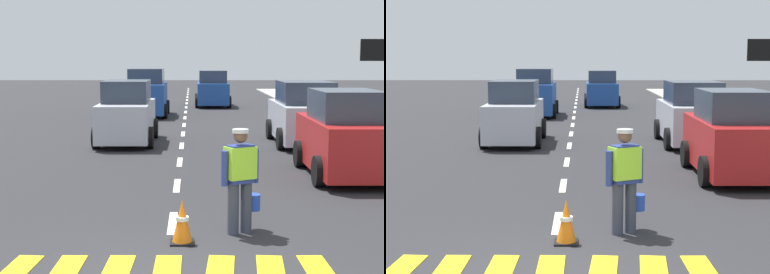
{
  "view_description": "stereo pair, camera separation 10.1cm",
  "coord_description": "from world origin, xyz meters",
  "views": [
    {
      "loc": [
        0.33,
        -7.17,
        2.77
      ],
      "look_at": [
        0.33,
        5.51,
        1.1
      ],
      "focal_mm": 56.33,
      "sensor_mm": 36.0,
      "label": 1
    },
    {
      "loc": [
        0.43,
        -7.17,
        2.77
      ],
      "look_at": [
        0.33,
        5.51,
        1.1
      ],
      "focal_mm": 56.33,
      "sensor_mm": 36.0,
      "label": 2
    }
  ],
  "objects": [
    {
      "name": "ground_plane",
      "position": [
        0.0,
        21.0,
        0.0
      ],
      "size": [
        96.0,
        96.0,
        0.0
      ],
      "primitive_type": "plane",
      "color": "#28282B"
    },
    {
      "name": "lane_center_line",
      "position": [
        0.0,
        25.2,
        0.0
      ],
      "size": [
        0.14,
        46.4,
        0.01
      ],
      "color": "silver",
      "rests_on": "ground"
    },
    {
      "name": "road_worker",
      "position": [
        1.1,
        2.14,
        0.93
      ],
      "size": [
        0.66,
        0.59,
        1.67
      ],
      "color": "#383D4C",
      "rests_on": "ground"
    },
    {
      "name": "traffic_cone_near",
      "position": [
        0.18,
        1.6,
        0.33
      ],
      "size": [
        0.36,
        0.36,
        0.67
      ],
      "color": "black",
      "rests_on": "ground"
    },
    {
      "name": "car_outgoing_far",
      "position": [
        1.51,
        27.52,
        0.96
      ],
      "size": [
        2.0,
        3.95,
        2.06
      ],
      "color": "#1E4799",
      "rests_on": "ground"
    },
    {
      "name": "car_oncoming_lead",
      "position": [
        -1.8,
        12.43,
        0.95
      ],
      "size": [
        1.87,
        3.99,
        2.04
      ],
      "color": "silver",
      "rests_on": "ground"
    },
    {
      "name": "car_oncoming_second",
      "position": [
        -1.85,
        21.71,
        1.05
      ],
      "size": [
        2.09,
        4.11,
        2.26
      ],
      "color": "#1E4799",
      "rests_on": "ground"
    },
    {
      "name": "car_parked_curbside",
      "position": [
        3.9,
        6.8,
        0.94
      ],
      "size": [
        1.87,
        3.86,
        2.04
      ],
      "color": "red",
      "rests_on": "ground"
    },
    {
      "name": "car_parked_far",
      "position": [
        3.93,
        12.15,
        0.94
      ],
      "size": [
        2.04,
        4.13,
        2.03
      ],
      "color": "silver",
      "rests_on": "ground"
    }
  ]
}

